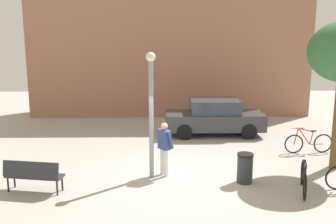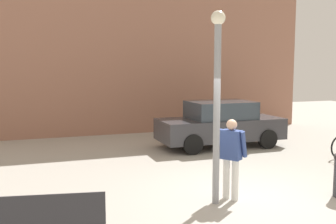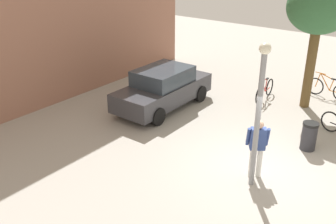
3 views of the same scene
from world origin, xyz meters
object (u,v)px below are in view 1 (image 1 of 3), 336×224
object	(u,v)px
lamppost	(151,105)
trash_bin	(245,168)
bicycle_red	(308,143)
person_by_lamppost	(164,145)
bicycle_black	(304,179)
park_bench	(33,174)
parked_car_charcoal	(214,117)

from	to	relation	value
lamppost	trash_bin	xyz separation A→B (m)	(2.74, -0.53, -1.79)
trash_bin	bicycle_red	bearing A→B (deg)	43.41
lamppost	person_by_lamppost	distance (m)	1.34
lamppost	bicycle_black	size ratio (longest dim) A/B	2.17
bicycle_red	bicycle_black	bearing A→B (deg)	-112.93
lamppost	bicycle_red	world-z (taller)	lamppost
bicycle_black	trash_bin	size ratio (longest dim) A/B	1.96
trash_bin	bicycle_black	bearing A→B (deg)	-25.22
person_by_lamppost	park_bench	xyz separation A→B (m)	(-3.61, -1.23, -0.42)
bicycle_red	parked_car_charcoal	world-z (taller)	parked_car_charcoal
person_by_lamppost	bicycle_black	world-z (taller)	person_by_lamppost
lamppost	park_bench	size ratio (longest dim) A/B	2.28
bicycle_black	park_bench	bearing A→B (deg)	179.25
bicycle_red	trash_bin	bearing A→B (deg)	-136.59
bicycle_red	park_bench	bearing A→B (deg)	-159.17
lamppost	parked_car_charcoal	distance (m)	5.82
bicycle_red	bicycle_black	size ratio (longest dim) A/B	1.04
person_by_lamppost	bicycle_red	distance (m)	5.76
park_bench	trash_bin	distance (m)	6.00
parked_car_charcoal	bicycle_black	bearing A→B (deg)	-75.43
park_bench	parked_car_charcoal	bearing A→B (deg)	46.43
park_bench	parked_car_charcoal	xyz separation A→B (m)	(5.83, 6.12, 0.23)
person_by_lamppost	lamppost	bearing A→B (deg)	-165.43
lamppost	bicycle_black	world-z (taller)	lamppost
lamppost	park_bench	distance (m)	3.81
parked_car_charcoal	trash_bin	world-z (taller)	parked_car_charcoal
lamppost	bicycle_red	bearing A→B (deg)	21.68
lamppost	trash_bin	size ratio (longest dim) A/B	4.27
lamppost	person_by_lamppost	size ratio (longest dim) A/B	2.27
person_by_lamppost	park_bench	bearing A→B (deg)	-161.19
park_bench	trash_bin	world-z (taller)	park_bench
bicycle_red	person_by_lamppost	bearing A→B (deg)	-157.82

